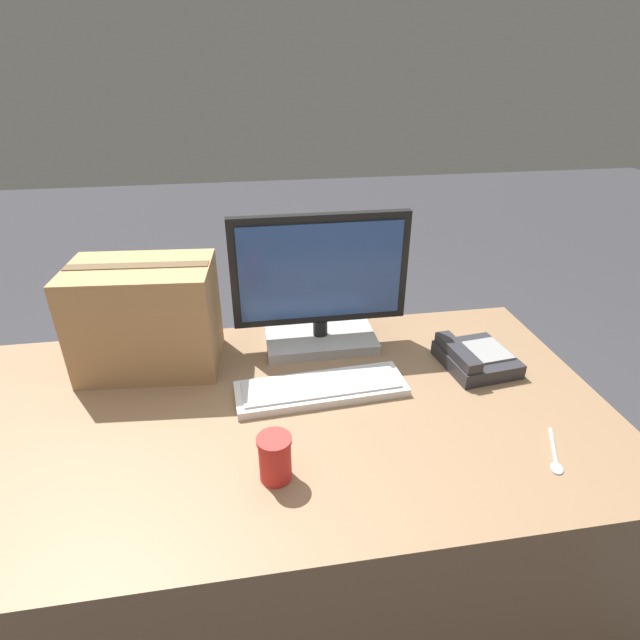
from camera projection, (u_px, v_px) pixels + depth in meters
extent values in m
plane|color=#38383D|center=(270.00, 598.00, 1.61)|extent=(12.00, 12.00, 0.00)
cube|color=#8C6B4C|center=(264.00, 516.00, 1.43)|extent=(1.80, 0.90, 0.76)
cube|color=#B7B7B7|center=(320.00, 339.00, 1.55)|extent=(0.33, 0.20, 0.03)
cylinder|color=black|center=(320.00, 327.00, 1.53)|extent=(0.04, 0.04, 0.05)
cube|color=black|center=(320.00, 270.00, 1.44)|extent=(0.52, 0.03, 0.33)
cube|color=#2D4C8C|center=(321.00, 272.00, 1.42)|extent=(0.47, 0.01, 0.28)
cube|color=silver|center=(320.00, 389.00, 1.32)|extent=(0.46, 0.17, 0.02)
cube|color=silver|center=(320.00, 385.00, 1.32)|extent=(0.42, 0.14, 0.01)
cube|color=#2D2D33|center=(476.00, 359.00, 1.43)|extent=(0.21, 0.22, 0.04)
cube|color=#2D2D33|center=(457.00, 352.00, 1.40)|extent=(0.07, 0.19, 0.03)
cube|color=gray|center=(487.00, 350.00, 1.43)|extent=(0.12, 0.13, 0.01)
cylinder|color=red|center=(274.00, 460.00, 1.04)|extent=(0.07, 0.07, 0.10)
cylinder|color=red|center=(273.00, 440.00, 1.01)|extent=(0.07, 0.07, 0.01)
cube|color=#B2B2B7|center=(552.00, 445.00, 1.14)|extent=(0.06, 0.11, 0.00)
ellipsoid|color=#B2B2B7|center=(556.00, 468.00, 1.08)|extent=(0.04, 0.05, 0.00)
cube|color=tan|center=(146.00, 317.00, 1.38)|extent=(0.40, 0.27, 0.30)
cube|color=brown|center=(136.00, 266.00, 1.31)|extent=(0.37, 0.07, 0.00)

